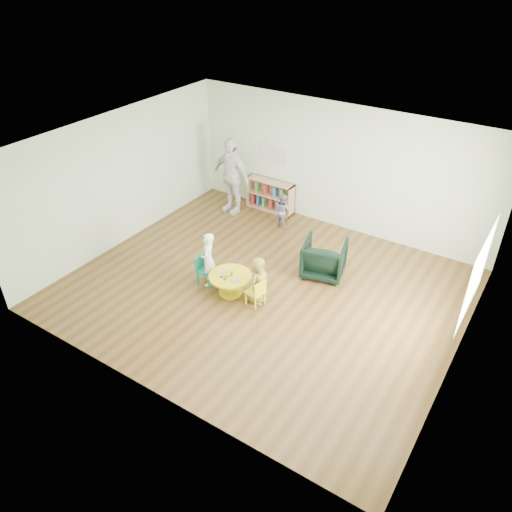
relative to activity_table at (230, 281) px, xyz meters
The scene contains 11 objects.
room 1.74m from the activity_table, 43.43° to the left, with size 7.10×7.00×2.80m.
activity_table is the anchor object (origin of this frame).
kid_chair_left 0.60m from the activity_table, behind, with size 0.34×0.34×0.59m.
kid_chair_right 0.60m from the activity_table, ahead, with size 0.34×0.34×0.54m.
bookshelf 3.49m from the activity_table, 109.55° to the left, with size 1.20×0.30×0.75m.
alphabet_poster 3.76m from the activity_table, 108.68° to the left, with size 0.74×0.01×0.54m.
armchair 1.90m from the activity_table, 52.25° to the left, with size 0.78×0.81×0.73m, color black.
child_left 0.59m from the activity_table, behind, with size 0.40×0.26×1.09m, color white.
child_right 0.60m from the activity_table, ahead, with size 0.45×0.29×0.92m, color yellow.
toddler 2.77m from the activity_table, 100.28° to the left, with size 0.39×0.30×0.79m, color #1A1B41.
adult_caretaker 3.37m from the activity_table, 124.92° to the left, with size 1.07×0.44×1.82m, color white.
Camera 1 is at (4.02, -6.42, 5.65)m, focal length 35.00 mm.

